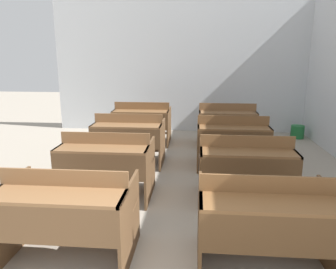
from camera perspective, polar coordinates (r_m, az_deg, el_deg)
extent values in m
cube|color=silver|center=(8.04, 2.13, 11.76)|extent=(6.09, 0.06, 3.15)
cube|color=brown|center=(3.49, -25.64, -12.97)|extent=(0.03, 0.84, 0.74)
cube|color=brown|center=(3.10, -6.66, -15.11)|extent=(0.03, 0.84, 0.74)
cube|color=brown|center=(2.91, -18.96, -10.07)|extent=(1.16, 0.37, 0.03)
cube|color=brown|center=(2.84, -20.10, -14.77)|extent=(1.10, 0.02, 0.33)
cube|color=brown|center=(3.02, -17.78, -7.21)|extent=(1.16, 0.02, 0.15)
cube|color=brown|center=(3.42, -15.30, -11.12)|extent=(1.16, 0.33, 0.03)
cube|color=brown|center=(3.55, -15.00, -15.28)|extent=(1.10, 0.04, 0.04)
cube|color=#55381F|center=(3.05, 5.56, -15.58)|extent=(0.03, 0.84, 0.74)
cube|color=#55381F|center=(3.27, 26.50, -14.94)|extent=(0.03, 0.84, 0.74)
cube|color=brown|center=(2.75, 17.87, -11.42)|extent=(1.16, 0.37, 0.03)
cube|color=#55381F|center=(2.68, 18.39, -16.48)|extent=(1.10, 0.02, 0.33)
cube|color=brown|center=(2.87, 17.26, -8.30)|extent=(1.16, 0.02, 0.15)
cube|color=brown|center=(3.29, 15.66, -12.20)|extent=(1.16, 0.33, 0.03)
cube|color=#55381F|center=(3.42, 15.34, -16.48)|extent=(1.10, 0.04, 0.04)
cube|color=brown|center=(4.63, -17.19, -5.62)|extent=(0.03, 0.84, 0.74)
cube|color=brown|center=(4.34, -3.17, -6.31)|extent=(0.03, 0.84, 0.74)
cube|color=brown|center=(4.13, -11.47, -2.48)|extent=(1.16, 0.37, 0.03)
cube|color=brown|center=(4.03, -12.04, -5.63)|extent=(1.10, 0.02, 0.33)
cube|color=brown|center=(4.27, -10.88, -0.66)|extent=(1.16, 0.02, 0.15)
cube|color=brown|center=(4.66, -9.64, -4.07)|extent=(1.16, 0.33, 0.03)
cube|color=brown|center=(4.75, -9.50, -7.33)|extent=(1.10, 0.04, 0.04)
cube|color=brown|center=(4.30, 5.66, -6.55)|extent=(0.03, 0.84, 0.74)
cube|color=brown|center=(4.47, 20.39, -6.62)|extent=(0.03, 0.84, 0.74)
cube|color=brown|center=(4.02, 13.89, -3.08)|extent=(1.16, 0.37, 0.03)
cube|color=brown|center=(3.91, 14.11, -6.35)|extent=(1.10, 0.02, 0.33)
cube|color=brown|center=(4.16, 13.61, -1.19)|extent=(1.16, 0.02, 0.15)
cube|color=brown|center=(4.56, 12.79, -4.64)|extent=(1.16, 0.33, 0.03)
cube|color=brown|center=(4.65, 12.60, -7.95)|extent=(1.10, 0.04, 0.04)
cube|color=brown|center=(5.85, -12.09, -1.28)|extent=(0.03, 0.84, 0.74)
cube|color=brown|center=(5.63, -1.03, -1.57)|extent=(0.03, 0.84, 0.74)
cube|color=brown|center=(5.41, -7.26, 1.53)|extent=(1.16, 0.37, 0.03)
cube|color=brown|center=(5.28, -7.60, -0.78)|extent=(1.10, 0.02, 0.33)
cube|color=brown|center=(5.55, -6.92, 2.83)|extent=(1.16, 0.02, 0.15)
cube|color=brown|center=(5.93, -6.20, -0.08)|extent=(1.16, 0.33, 0.03)
cube|color=brown|center=(6.01, -6.13, -2.71)|extent=(1.10, 0.04, 0.04)
cube|color=brown|center=(5.58, 5.24, -1.76)|extent=(0.03, 0.84, 0.74)
cube|color=brown|center=(5.70, 16.67, -1.96)|extent=(0.03, 0.84, 0.74)
cube|color=brown|center=(5.30, 11.44, 1.12)|extent=(1.16, 0.37, 0.03)
cube|color=brown|center=(5.18, 11.55, -1.25)|extent=(1.10, 0.02, 0.33)
cube|color=brown|center=(5.45, 11.29, 2.45)|extent=(1.16, 0.02, 0.15)
cube|color=brown|center=(5.83, 10.81, -0.48)|extent=(1.16, 0.33, 0.03)
cube|color=brown|center=(5.91, 10.68, -3.15)|extent=(1.10, 0.04, 0.04)
cube|color=brown|center=(7.14, -8.91, 1.57)|extent=(0.03, 0.84, 0.74)
cube|color=brown|center=(6.95, 0.16, 1.42)|extent=(0.03, 0.84, 0.74)
cube|color=brown|center=(6.73, -4.81, 4.01)|extent=(1.16, 0.37, 0.03)
cube|color=brown|center=(6.60, -5.04, 2.21)|extent=(1.10, 0.02, 0.33)
cube|color=brown|center=(6.88, -4.59, 5.00)|extent=(1.16, 0.02, 0.15)
cube|color=brown|center=(7.25, -4.12, 2.51)|extent=(1.16, 0.33, 0.03)
cube|color=brown|center=(7.31, -4.08, 0.33)|extent=(1.10, 0.04, 0.04)
cube|color=brown|center=(6.93, 5.49, 1.31)|extent=(0.03, 0.84, 0.74)
cube|color=brown|center=(7.03, 14.72, 1.10)|extent=(0.03, 0.84, 0.74)
cube|color=brown|center=(6.66, 10.44, 3.73)|extent=(1.16, 0.37, 0.03)
cube|color=brown|center=(6.53, 10.50, 1.91)|extent=(1.10, 0.02, 0.33)
cube|color=brown|center=(6.82, 10.34, 4.74)|extent=(1.16, 0.02, 0.15)
cube|color=brown|center=(7.19, 10.00, 2.24)|extent=(1.16, 0.33, 0.03)
cube|color=brown|center=(7.25, 9.91, 0.05)|extent=(1.10, 0.04, 0.04)
cylinder|color=#1E6B33|center=(8.00, 21.61, 0.44)|extent=(0.29, 0.29, 0.29)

